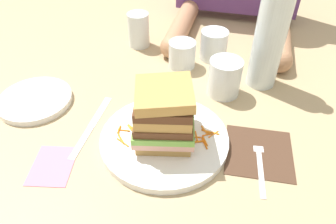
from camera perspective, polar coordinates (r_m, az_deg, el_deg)
name	(u,v)px	position (r m, az deg, el deg)	size (l,w,h in m)	color
ground_plane	(161,141)	(0.67, -1.30, -5.20)	(3.00, 3.00, 0.00)	tan
main_plate	(164,139)	(0.66, -0.64, -4.81)	(0.26, 0.26, 0.02)	white
sandwich	(164,115)	(0.61, -0.69, -0.46)	(0.14, 0.14, 0.12)	tan
carrot_shred_0	(121,139)	(0.65, -8.35, -4.79)	(0.00, 0.00, 0.03)	orange
carrot_shred_1	(119,130)	(0.67, -8.69, -3.11)	(0.00, 0.00, 0.02)	orange
carrot_shred_2	(132,128)	(0.67, -6.50, -2.77)	(0.00, 0.00, 0.02)	orange
carrot_shred_3	(119,132)	(0.67, -8.80, -3.55)	(0.00, 0.00, 0.02)	orange
carrot_shred_4	(123,142)	(0.65, -8.08, -5.37)	(0.00, 0.00, 0.03)	orange
carrot_shred_5	(131,130)	(0.67, -6.54, -3.25)	(0.00, 0.00, 0.03)	orange
carrot_shred_6	(125,130)	(0.67, -7.67, -3.28)	(0.00, 0.00, 0.02)	orange
carrot_shred_7	(204,130)	(0.67, 6.51, -3.20)	(0.00, 0.00, 0.03)	orange
carrot_shred_8	(207,135)	(0.66, 6.96, -4.03)	(0.00, 0.00, 0.02)	orange
carrot_shred_9	(206,132)	(0.67, 6.83, -3.50)	(0.00, 0.00, 0.02)	orange
carrot_shred_10	(204,144)	(0.64, 6.44, -5.76)	(0.00, 0.00, 0.03)	orange
carrot_shred_11	(205,141)	(0.65, 6.64, -5.18)	(0.00, 0.00, 0.03)	orange
carrot_shred_12	(196,136)	(0.66, 5.07, -4.28)	(0.00, 0.00, 0.03)	orange
carrot_shred_13	(214,134)	(0.66, 8.11, -3.92)	(0.00, 0.00, 0.03)	orange
carrot_shred_14	(192,137)	(0.65, 4.38, -4.45)	(0.00, 0.00, 0.03)	orange
carrot_shred_15	(212,132)	(0.67, 7.77, -3.60)	(0.00, 0.00, 0.03)	orange
carrot_shred_16	(197,143)	(0.64, 5.26, -5.49)	(0.00, 0.00, 0.02)	orange
napkin_dark	(259,152)	(0.67, 15.86, -6.85)	(0.13, 0.14, 0.00)	#4C3323
fork	(260,159)	(0.65, 16.05, -8.11)	(0.03, 0.17, 0.00)	silver
knife	(91,127)	(0.71, -13.62, -2.65)	(0.02, 0.20, 0.00)	silver
juice_glass	(224,79)	(0.78, 10.01, 5.84)	(0.08, 0.08, 0.09)	white
water_bottle	(271,32)	(0.79, 17.87, 13.34)	(0.07, 0.07, 0.31)	silver
empty_tumbler_0	(214,45)	(0.91, 8.16, 11.75)	(0.07, 0.07, 0.08)	silver
empty_tumbler_1	(139,30)	(0.97, -5.24, 14.35)	(0.06, 0.06, 0.10)	silver
empty_tumbler_2	(182,54)	(0.87, 2.52, 10.24)	(0.07, 0.07, 0.07)	silver
side_plate	(35,100)	(0.82, -22.58, 2.00)	(0.17, 0.17, 0.01)	white
napkin_pink	(53,165)	(0.66, -19.86, -8.92)	(0.08, 0.10, 0.00)	pink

